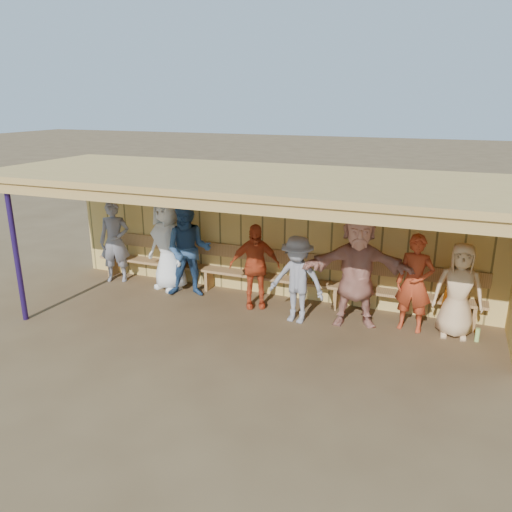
{
  "coord_description": "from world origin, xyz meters",
  "views": [
    {
      "loc": [
        3.01,
        -7.3,
        3.63
      ],
      "look_at": [
        0.0,
        0.35,
        1.05
      ],
      "focal_mm": 35.0,
      "sensor_mm": 36.0,
      "label": 1
    }
  ],
  "objects_px": {
    "player_f": "(357,270)",
    "bench": "(271,271)",
    "player_g": "(414,283)",
    "player_b": "(168,244)",
    "player_a": "(115,242)",
    "player_h": "(459,291)",
    "player_d": "(255,266)",
    "player_e": "(297,280)",
    "player_c": "(189,250)"
  },
  "relations": [
    {
      "from": "player_e",
      "to": "player_g",
      "type": "distance_m",
      "value": 1.89
    },
    {
      "from": "player_b",
      "to": "player_c",
      "type": "xyz_separation_m",
      "value": [
        0.55,
        -0.17,
        -0.02
      ]
    },
    {
      "from": "player_h",
      "to": "player_a",
      "type": "bearing_deg",
      "value": 175.95
    },
    {
      "from": "player_d",
      "to": "player_e",
      "type": "distance_m",
      "value": 0.96
    },
    {
      "from": "player_f",
      "to": "player_g",
      "type": "bearing_deg",
      "value": -6.6
    },
    {
      "from": "player_b",
      "to": "player_f",
      "type": "height_order",
      "value": "player_f"
    },
    {
      "from": "player_d",
      "to": "player_e",
      "type": "height_order",
      "value": "player_d"
    },
    {
      "from": "player_d",
      "to": "player_h",
      "type": "height_order",
      "value": "player_d"
    },
    {
      "from": "player_b",
      "to": "player_d",
      "type": "bearing_deg",
      "value": 10.93
    },
    {
      "from": "player_g",
      "to": "bench",
      "type": "xyz_separation_m",
      "value": [
        -2.63,
        0.49,
        -0.28
      ]
    },
    {
      "from": "player_c",
      "to": "player_e",
      "type": "bearing_deg",
      "value": -28.92
    },
    {
      "from": "player_b",
      "to": "player_e",
      "type": "height_order",
      "value": "player_b"
    },
    {
      "from": "player_d",
      "to": "player_h",
      "type": "xyz_separation_m",
      "value": [
        3.42,
        0.06,
        -0.0
      ]
    },
    {
      "from": "player_e",
      "to": "player_f",
      "type": "relative_size",
      "value": 0.78
    },
    {
      "from": "player_b",
      "to": "player_g",
      "type": "height_order",
      "value": "player_b"
    },
    {
      "from": "player_a",
      "to": "player_h",
      "type": "relative_size",
      "value": 1.09
    },
    {
      "from": "player_e",
      "to": "player_a",
      "type": "bearing_deg",
      "value": 178.55
    },
    {
      "from": "player_g",
      "to": "player_h",
      "type": "height_order",
      "value": "player_g"
    },
    {
      "from": "player_b",
      "to": "player_c",
      "type": "distance_m",
      "value": 0.58
    },
    {
      "from": "player_b",
      "to": "player_g",
      "type": "bearing_deg",
      "value": 15.25
    },
    {
      "from": "player_a",
      "to": "player_c",
      "type": "relative_size",
      "value": 0.93
    },
    {
      "from": "player_g",
      "to": "player_h",
      "type": "xyz_separation_m",
      "value": [
        0.67,
        0.02,
        -0.04
      ]
    },
    {
      "from": "player_f",
      "to": "bench",
      "type": "height_order",
      "value": "player_f"
    },
    {
      "from": "player_g",
      "to": "player_a",
      "type": "bearing_deg",
      "value": -174.72
    },
    {
      "from": "player_d",
      "to": "player_e",
      "type": "xyz_separation_m",
      "value": [
        0.9,
        -0.34,
        -0.02
      ]
    },
    {
      "from": "player_b",
      "to": "bench",
      "type": "bearing_deg",
      "value": 25.97
    },
    {
      "from": "player_a",
      "to": "player_d",
      "type": "bearing_deg",
      "value": -26.21
    },
    {
      "from": "player_c",
      "to": "player_e",
      "type": "relative_size",
      "value": 1.2
    },
    {
      "from": "player_f",
      "to": "bench",
      "type": "distance_m",
      "value": 1.87
    },
    {
      "from": "player_e",
      "to": "player_c",
      "type": "bearing_deg",
      "value": 176.59
    },
    {
      "from": "player_f",
      "to": "bench",
      "type": "xyz_separation_m",
      "value": [
        -1.72,
        0.6,
        -0.44
      ]
    },
    {
      "from": "player_b",
      "to": "player_e",
      "type": "relative_size",
      "value": 1.23
    },
    {
      "from": "player_b",
      "to": "player_f",
      "type": "relative_size",
      "value": 0.96
    },
    {
      "from": "player_c",
      "to": "player_h",
      "type": "height_order",
      "value": "player_c"
    },
    {
      "from": "player_a",
      "to": "player_b",
      "type": "height_order",
      "value": "player_b"
    },
    {
      "from": "player_a",
      "to": "player_d",
      "type": "xyz_separation_m",
      "value": [
        3.18,
        -0.22,
        -0.07
      ]
    },
    {
      "from": "player_d",
      "to": "player_h",
      "type": "relative_size",
      "value": 1.0
    },
    {
      "from": "player_a",
      "to": "player_h",
      "type": "height_order",
      "value": "player_a"
    },
    {
      "from": "player_a",
      "to": "player_g",
      "type": "distance_m",
      "value": 5.94
    },
    {
      "from": "player_c",
      "to": "player_e",
      "type": "distance_m",
      "value": 2.31
    },
    {
      "from": "player_c",
      "to": "bench",
      "type": "height_order",
      "value": "player_c"
    },
    {
      "from": "player_c",
      "to": "player_f",
      "type": "bearing_deg",
      "value": -21.33
    },
    {
      "from": "player_f",
      "to": "player_a",
      "type": "bearing_deg",
      "value": 162.93
    },
    {
      "from": "player_c",
      "to": "player_g",
      "type": "height_order",
      "value": "player_c"
    },
    {
      "from": "player_a",
      "to": "player_f",
      "type": "xyz_separation_m",
      "value": [
        5.02,
        -0.29,
        0.12
      ]
    },
    {
      "from": "player_f",
      "to": "player_c",
      "type": "bearing_deg",
      "value": 164.07
    },
    {
      "from": "player_c",
      "to": "player_d",
      "type": "relative_size",
      "value": 1.17
    },
    {
      "from": "player_b",
      "to": "player_h",
      "type": "distance_m",
      "value": 5.34
    },
    {
      "from": "player_c",
      "to": "player_f",
      "type": "xyz_separation_m",
      "value": [
        3.21,
        -0.12,
        0.06
      ]
    },
    {
      "from": "player_c",
      "to": "player_g",
      "type": "bearing_deg",
      "value": -19.26
    }
  ]
}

